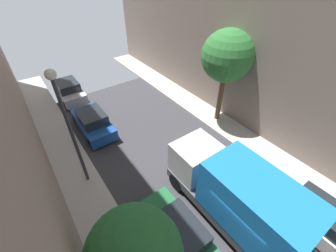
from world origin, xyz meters
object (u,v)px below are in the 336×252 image
object	(u,v)px
parked_car_left_2	(178,235)
street_tree_1	(227,57)
parked_car_left_4	(69,90)
lamp_post	(66,118)
delivery_truck	(237,195)
parked_car_right_2	(313,215)
parked_car_left_3	(93,122)

from	to	relation	value
parked_car_left_2	street_tree_1	xyz separation A→B (m)	(7.85, 5.30, 4.09)
parked_car_left_2	parked_car_left_4	world-z (taller)	same
street_tree_1	lamp_post	world-z (taller)	lamp_post
delivery_truck	lamp_post	size ratio (longest dim) A/B	1.04
parked_car_left_4	parked_car_right_2	world-z (taller)	same
lamp_post	street_tree_1	bearing A→B (deg)	-1.09
parked_car_left_2	parked_car_left_3	bearing A→B (deg)	90.00
parked_car_right_2	parked_car_left_3	bearing A→B (deg)	113.78
parked_car_left_3	delivery_truck	xyz separation A→B (m)	(2.70, -9.96, 1.07)
parked_car_left_2	street_tree_1	distance (m)	10.32
delivery_truck	lamp_post	bearing A→B (deg)	127.43
parked_car_left_3	street_tree_1	world-z (taller)	street_tree_1
parked_car_left_2	lamp_post	distance (m)	6.79
parked_car_right_2	delivery_truck	bearing A→B (deg)	139.62
parked_car_left_2	delivery_truck	distance (m)	2.95
parked_car_left_3	parked_car_left_4	size ratio (longest dim) A/B	1.00
delivery_truck	street_tree_1	size ratio (longest dim) A/B	1.05
parked_car_left_3	delivery_truck	distance (m)	10.37
parked_car_left_2	parked_car_right_2	distance (m)	6.09
parked_car_left_4	parked_car_left_2	bearing A→B (deg)	-90.00
parked_car_left_3	lamp_post	world-z (taller)	lamp_post
delivery_truck	street_tree_1	world-z (taller)	street_tree_1
parked_car_right_2	street_tree_1	world-z (taller)	street_tree_1
parked_car_left_2	street_tree_1	bearing A→B (deg)	34.01
parked_car_left_3	parked_car_left_4	xyz separation A→B (m)	(0.00, 5.45, 0.00)
parked_car_left_4	delivery_truck	distance (m)	15.68
street_tree_1	delivery_truck	bearing A→B (deg)	-131.50
parked_car_left_3	delivery_truck	size ratio (longest dim) A/B	0.64
street_tree_1	lamp_post	bearing A→B (deg)	178.91
parked_car_left_2	delivery_truck	bearing A→B (deg)	-11.04
street_tree_1	lamp_post	distance (m)	9.77
parked_car_left_2	delivery_truck	size ratio (longest dim) A/B	0.64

